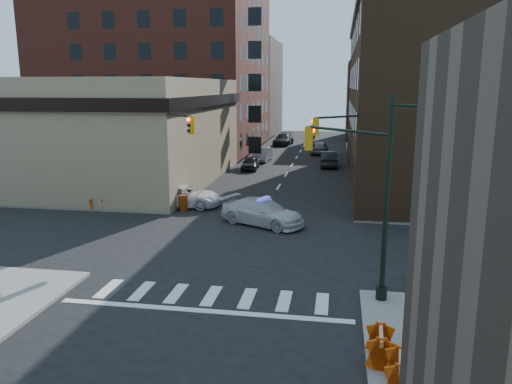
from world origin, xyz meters
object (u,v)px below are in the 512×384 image
(parked_car_wnear, at_px, (250,163))
(pedestrian_a, at_px, (168,195))
(parked_car_enear, at_px, (329,159))
(barricade_se_a, at_px, (424,284))
(parked_car_wfar, at_px, (262,155))
(pedestrian_b, at_px, (135,191))
(pickup, at_px, (184,196))
(police_car, at_px, (262,212))
(barrel_road, at_px, (281,218))
(barrel_bank, at_px, (183,203))
(barricade_nw_a, at_px, (170,198))

(parked_car_wnear, relative_size, pedestrian_a, 2.14)
(parked_car_wnear, xyz_separation_m, parked_car_enear, (7.88, 3.29, 0.14))
(parked_car_enear, relative_size, barricade_se_a, 3.58)
(parked_car_wfar, relative_size, pedestrian_b, 2.55)
(pickup, height_order, pedestrian_b, pedestrian_b)
(police_car, height_order, barricade_se_a, police_car)
(pickup, height_order, parked_car_wfar, parked_car_wfar)
(pedestrian_a, bearing_deg, parked_car_wfar, 91.54)
(barrel_road, bearing_deg, police_car, 172.66)
(barrel_bank, bearing_deg, barricade_nw_a, 139.06)
(pedestrian_a, distance_m, pedestrian_b, 3.09)
(parked_car_wfar, relative_size, barricade_nw_a, 4.22)
(pedestrian_b, distance_m, barricade_nw_a, 2.55)
(parked_car_wfar, distance_m, pedestrian_a, 23.98)
(parked_car_wfar, relative_size, pedestrian_a, 2.48)
(parked_car_enear, bearing_deg, pedestrian_b, 53.79)
(parked_car_wfar, xyz_separation_m, barricade_nw_a, (-3.30, -22.32, -0.20))
(parked_car_wfar, bearing_deg, police_car, -78.09)
(pickup, xyz_separation_m, barrel_bank, (0.30, -1.17, -0.20))
(pickup, bearing_deg, parked_car_wfar, -4.46)
(parked_car_wfar, bearing_deg, parked_car_wnear, -90.15)
(barricade_se_a, bearing_deg, barrel_road, 21.75)
(barrel_bank, bearing_deg, barrel_road, -21.48)
(pickup, relative_size, pedestrian_b, 2.97)
(parked_car_enear, distance_m, barricade_se_a, 33.64)
(police_car, height_order, pedestrian_a, pedestrian_a)
(pedestrian_b, bearing_deg, parked_car_wnear, 49.59)
(pedestrian_a, distance_m, barricade_nw_a, 1.62)
(barrel_road, relative_size, barricade_se_a, 0.76)
(barricade_se_a, bearing_deg, parked_car_enear, -5.90)
(parked_car_enear, height_order, pedestrian_b, pedestrian_b)
(pickup, bearing_deg, parked_car_wnear, -5.30)
(barricade_se_a, bearing_deg, pedestrian_a, 37.14)
(police_car, xyz_separation_m, parked_car_wnear, (-4.36, 20.19, -0.11))
(barricade_se_a, bearing_deg, pickup, 32.62)
(pedestrian_b, relative_size, barrel_bank, 1.67)
(pedestrian_a, height_order, barricade_nw_a, pedestrian_a)
(pickup, relative_size, parked_car_wfar, 1.16)
(parked_car_wfar, xyz_separation_m, barricade_se_a, (12.09, -36.02, -0.09))
(parked_car_wfar, bearing_deg, pedestrian_a, -93.79)
(barrel_road, distance_m, barricade_nw_a, 9.39)
(pedestrian_a, relative_size, pedestrian_b, 1.03)
(parked_car_enear, distance_m, barrel_road, 23.75)
(pedestrian_a, xyz_separation_m, barrel_road, (8.10, -2.52, -0.56))
(pedestrian_b, xyz_separation_m, barrel_road, (10.97, -3.67, -0.53))
(parked_car_wnear, bearing_deg, barricade_se_a, -70.13)
(barrel_bank, height_order, barricade_se_a, barricade_se_a)
(parked_car_wfar, bearing_deg, pedestrian_b, -101.14)
(police_car, xyz_separation_m, pedestrian_a, (-6.93, 2.37, 0.29))
(pickup, xyz_separation_m, parked_car_enear, (9.74, 19.67, 0.07))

